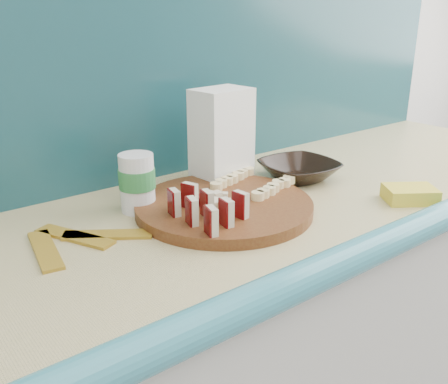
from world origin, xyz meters
TOP-DOWN VIEW (x-y plane):
  - backsplash at (0.10, 1.79)m, footprint 2.20×0.02m
  - cutting_board at (0.11, 1.50)m, footprint 0.46×0.46m
  - apple_wedges at (0.02, 1.44)m, footprint 0.12×0.16m
  - apple_chunks at (0.09, 1.49)m, footprint 0.05×0.06m
  - banana_slices at (0.21, 1.53)m, footprint 0.19×0.17m
  - brown_bowl at (0.38, 1.55)m, footprint 0.20×0.20m
  - flour_bag at (0.22, 1.65)m, footprint 0.14×0.11m
  - canister at (-0.03, 1.61)m, footprint 0.08×0.08m
  - sponge at (0.46, 1.29)m, footprint 0.13×0.12m
  - banana_peel at (-0.19, 1.55)m, footprint 0.22×0.19m

SIDE VIEW (x-z plane):
  - banana_peel at x=-0.19m, z-range 0.91..0.92m
  - cutting_board at x=0.11m, z-range 0.91..0.93m
  - sponge at x=0.46m, z-range 0.91..0.94m
  - brown_bowl at x=0.38m, z-range 0.91..0.95m
  - banana_slices at x=0.21m, z-range 0.93..0.95m
  - apple_chunks at x=0.09m, z-range 0.93..0.95m
  - apple_wedges at x=0.02m, z-range 0.93..0.98m
  - canister at x=-0.03m, z-range 0.91..1.03m
  - flour_bag at x=0.22m, z-range 0.91..1.14m
  - backsplash at x=0.10m, z-range 0.91..1.41m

